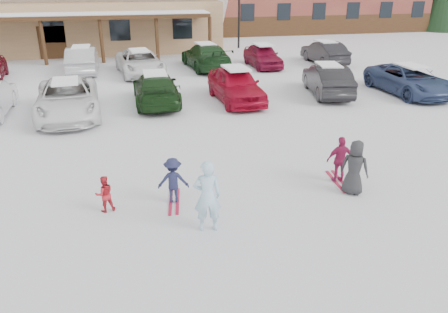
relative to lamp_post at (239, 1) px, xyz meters
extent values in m
plane|color=white|center=(-6.66, -24.89, -3.53)|extent=(160.00, 160.00, 0.00)
cube|color=tan|center=(-15.66, 3.11, -1.73)|extent=(28.00, 10.00, 3.60)
cube|color=#422814|center=(-15.66, -3.09, -0.63)|extent=(25.20, 2.60, 0.25)
cube|color=#422814|center=(9.34, 6.15, -2.63)|extent=(24.00, 0.10, 1.80)
cylinder|color=black|center=(0.00, 0.00, -0.53)|extent=(0.16, 0.16, 6.01)
cylinder|color=black|center=(23.34, 7.11, -2.87)|extent=(0.60, 0.60, 1.32)
cylinder|color=black|center=(-0.66, 19.11, -2.99)|extent=(0.60, 0.60, 1.08)
cylinder|color=black|center=(27.34, 21.11, -2.84)|extent=(0.60, 0.60, 1.38)
imported|color=#ADD7EE|center=(-7.15, -25.75, -2.67)|extent=(0.66, 0.46, 1.73)
imported|color=red|center=(-9.48, -24.36, -3.06)|extent=(0.53, 0.46, 0.95)
imported|color=#1C1F3E|center=(-7.77, -24.26, -2.92)|extent=(0.85, 0.56, 1.23)
cube|color=#AB1838|center=(-7.77, -24.26, -3.52)|extent=(0.39, 1.41, 0.03)
imported|color=#A11F4F|center=(-3.06, -24.05, -2.86)|extent=(0.82, 0.39, 1.35)
cube|color=#AB1838|center=(-3.06, -24.05, -3.52)|extent=(0.31, 1.41, 0.03)
imported|color=#29292B|center=(-3.02, -24.78, -2.78)|extent=(0.87, 0.84, 1.50)
imported|color=white|center=(-11.21, -15.93, -2.79)|extent=(2.91, 5.53, 1.48)
imported|color=#153213|center=(-7.54, -14.80, -2.84)|extent=(1.99, 4.81, 1.39)
imported|color=#AB0B25|center=(-3.92, -15.20, -2.75)|extent=(2.14, 4.68, 1.56)
imported|color=black|center=(0.70, -14.95, -2.80)|extent=(2.30, 4.66, 1.47)
imported|color=navy|center=(4.67, -15.64, -2.84)|extent=(2.54, 5.11, 1.39)
imported|color=#AEAFB2|center=(-11.30, -7.17, -2.76)|extent=(1.71, 4.71, 1.54)
imported|color=white|center=(-7.99, -8.39, -2.82)|extent=(2.99, 5.36, 1.42)
imported|color=#193C1A|center=(-3.96, -7.46, -2.76)|extent=(2.68, 5.49, 1.54)
imported|color=maroon|center=(-0.34, -7.67, -2.83)|extent=(1.78, 4.16, 1.40)
imported|color=black|center=(3.92, -7.47, -2.82)|extent=(1.69, 4.40, 1.43)
camera|label=1|loc=(-8.62, -34.31, 1.95)|focal=35.00mm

